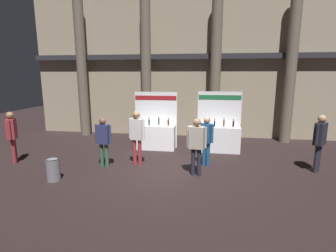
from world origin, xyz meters
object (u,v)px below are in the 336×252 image
Objects in this scene: visitor_0 at (207,137)px; visitor_5 at (197,142)px; exhibitor_booth_1 at (219,136)px; visitor_1 at (103,138)px; visitor_3 at (137,133)px; visitor_2 at (320,138)px; trash_bin at (53,169)px; exhibitor_booth_0 at (155,134)px; visitor_4 at (12,133)px.

visitor_0 is 0.94m from visitor_5.
visitor_5 is (-0.77, -2.66, 0.45)m from exhibitor_booth_1.
visitor_3 reaches higher than visitor_1.
visitor_2 is 5.72m from visitor_3.
exhibitor_booth_1 reaches higher than trash_bin.
exhibitor_booth_1 is 1.34× the size of visitor_5.
exhibitor_booth_0 is 3.24m from visitor_5.
visitor_4 is 1.02× the size of visitor_5.
visitor_4 is (-3.20, -0.11, 0.09)m from visitor_1.
visitor_2 is (5.53, -1.78, 0.51)m from exhibitor_booth_0.
visitor_5 is (4.04, 0.99, 0.73)m from trash_bin.
visitor_0 is 6.55m from visitor_4.
exhibitor_booth_1 is 1.28× the size of visitor_3.
visitor_3 reaches higher than visitor_0.
visitor_0 is 0.90× the size of visitor_3.
visitor_3 reaches higher than visitor_2.
exhibitor_booth_1 is 6.05m from trash_bin.
exhibitor_booth_1 reaches higher than visitor_2.
exhibitor_booth_1 is 2.81m from visitor_5.
exhibitor_booth_0 is 1.40× the size of visitor_1.
exhibitor_booth_0 is 2.67m from visitor_1.
trash_bin is at bearing -121.43° from visitor_1.
visitor_2 is (2.96, -1.80, 0.50)m from exhibitor_booth_1.
trash_bin is at bearing 23.16° from visitor_5.
visitor_0 is 3.37m from visitor_1.
visitor_2 reaches higher than visitor_1.
visitor_5 is at bearing 144.26° from visitor_2.
visitor_1 is 0.92× the size of visitor_4.
visitor_2 is 9.97m from visitor_4.
visitor_2 is 0.99× the size of visitor_3.
exhibitor_booth_1 is at bearing -93.73° from visitor_4.
visitor_2 reaches higher than trash_bin.
trash_bin is 2.59m from visitor_4.
visitor_3 is (-0.19, -2.03, 0.51)m from exhibitor_booth_0.
visitor_3 is at bearing -95.22° from exhibitor_booth_0.
trash_bin is 4.77m from visitor_0.
trash_bin is (-4.81, -3.65, -0.27)m from exhibitor_booth_1.
exhibitor_booth_0 reaches higher than visitor_2.
visitor_0 is at bearing -164.89° from visitor_3.
visitor_2 reaches higher than visitor_5.
visitor_4 is (-4.42, -2.45, 0.48)m from exhibitor_booth_0.
visitor_1 is at bearing 25.62° from visitor_3.
visitor_1 is 3.04m from visitor_5.
visitor_1 is at bearing 136.02° from visitor_2.
visitor_3 reaches higher than trash_bin.
exhibitor_booth_0 is at bearing 113.37° from visitor_2.
visitor_2 is (7.77, 1.85, 0.77)m from trash_bin.
visitor_3 is (1.03, 0.32, 0.11)m from visitor_1.
exhibitor_booth_0 reaches higher than trash_bin.
visitor_0 is (4.33, 1.88, 0.65)m from trash_bin.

